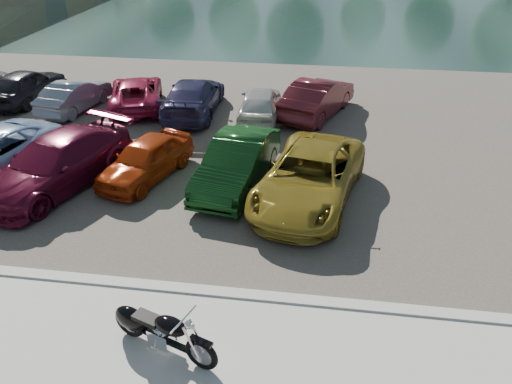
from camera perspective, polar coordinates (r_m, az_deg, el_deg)
ground at (r=9.70m, az=-4.46°, el=-19.79°), size 200.00×200.00×0.00m
kerb at (r=11.01m, az=-2.29°, el=-11.67°), size 60.00×0.30×0.14m
parking_lot at (r=18.65m, az=2.57°, el=6.80°), size 60.00×18.00×0.04m
river at (r=46.67m, az=6.44°, el=20.87°), size 120.00×40.00×0.00m
motorcycle at (r=9.79m, az=-11.52°, el=-15.03°), size 2.24×1.08×1.05m
car_3 at (r=15.79m, az=-21.80°, el=3.09°), size 3.66×5.57×1.50m
car_4 at (r=15.56m, az=-12.48°, el=3.72°), size 2.49×3.92×1.24m
car_5 at (r=14.76m, az=-2.17°, el=3.37°), size 2.20×4.56×1.44m
car_6 at (r=14.01m, az=6.12°, el=1.69°), size 3.45×5.63×1.46m
car_8 at (r=23.60m, az=-24.83°, el=11.00°), size 2.03×4.23×1.39m
car_9 at (r=21.83m, az=-20.03°, el=10.31°), size 1.84×3.84×1.21m
car_10 at (r=21.45m, az=-13.55°, el=10.98°), size 3.26×4.81×1.22m
car_11 at (r=20.35m, az=-7.19°, el=10.76°), size 2.07×4.79×1.38m
car_12 at (r=19.59m, az=0.43°, el=10.10°), size 1.65×3.85×1.30m
car_13 at (r=20.13m, az=7.05°, el=10.67°), size 3.00×4.67×1.45m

